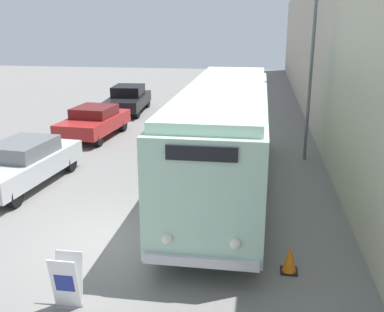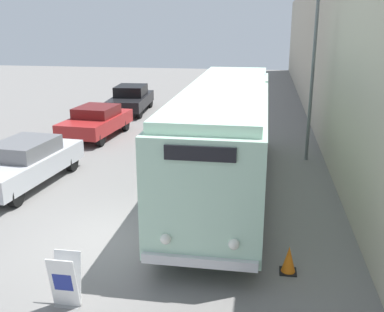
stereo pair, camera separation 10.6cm
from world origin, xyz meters
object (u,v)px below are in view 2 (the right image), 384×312
at_px(parked_car_far, 131,99).
at_px(parked_car_near, 25,162).
at_px(parked_car_mid, 96,121).
at_px(traffic_cone, 289,260).
at_px(vintage_bus, 226,132).
at_px(sign_board, 65,281).
at_px(streetlamp, 316,33).

bearing_deg(parked_car_far, parked_car_near, -93.62).
bearing_deg(parked_car_near, parked_car_mid, 94.59).
distance_m(parked_car_far, traffic_cone, 18.15).
height_order(vintage_bus, sign_board, vintage_bus).
distance_m(sign_board, parked_car_mid, 12.87).
xyz_separation_m(parked_car_near, traffic_cone, (8.18, -4.05, -0.45)).
height_order(parked_car_near, parked_car_mid, parked_car_near).
distance_m(streetlamp, parked_car_mid, 10.21).
relative_size(sign_board, streetlamp, 0.14).
height_order(streetlamp, traffic_cone, streetlamp).
bearing_deg(sign_board, traffic_cone, 23.96).
bearing_deg(parked_car_near, streetlamp, 29.53).
relative_size(parked_car_far, traffic_cone, 7.78).
bearing_deg(parked_car_near, sign_board, -50.86).
bearing_deg(parked_car_far, sign_board, -81.11).
distance_m(vintage_bus, parked_car_far, 13.19).
relative_size(vintage_bus, sign_board, 10.65).
xyz_separation_m(parked_car_mid, traffic_cone, (8.17, -10.38, -0.44)).
bearing_deg(traffic_cone, sign_board, -156.04).
relative_size(streetlamp, traffic_cone, 12.17).
height_order(streetlamp, parked_car_near, streetlamp).
bearing_deg(sign_board, vintage_bus, 70.23).
relative_size(vintage_bus, parked_car_near, 2.33).
xyz_separation_m(vintage_bus, parked_car_near, (-6.40, -0.66, -1.09)).
relative_size(parked_car_near, parked_car_mid, 1.10).
xyz_separation_m(sign_board, parked_car_mid, (-4.03, 12.22, 0.23)).
xyz_separation_m(sign_board, parked_car_near, (-4.04, 5.89, 0.24)).
distance_m(vintage_bus, streetlamp, 5.37).
bearing_deg(traffic_cone, parked_car_near, 153.64).
distance_m(streetlamp, parked_car_far, 12.76).
xyz_separation_m(sign_board, streetlamp, (5.16, 10.15, 4.17)).
height_order(parked_car_near, parked_car_far, parked_car_far).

